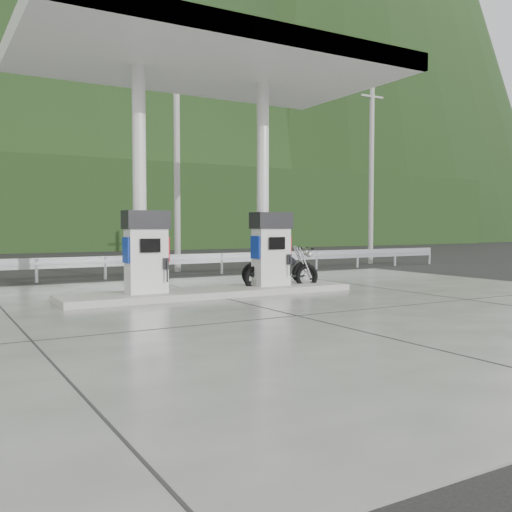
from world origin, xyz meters
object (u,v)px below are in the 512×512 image
gas_pump_right (271,249)px  motorcycle_left (282,272)px  gas_pump_left (146,252)px  motorcycle_right (279,269)px

gas_pump_right → motorcycle_left: size_ratio=0.92×
gas_pump_left → gas_pump_right: (3.20, 0.00, 0.00)m
gas_pump_left → gas_pump_right: same height
gas_pump_right → motorcycle_right: gas_pump_right is taller
gas_pump_right → motorcycle_left: (0.39, 0.09, -0.59)m
gas_pump_left → gas_pump_right: 3.20m
gas_pump_right → motorcycle_right: 1.59m
gas_pump_left → gas_pump_right: size_ratio=1.00×
motorcycle_left → gas_pump_right: bearing=-162.9°
gas_pump_left → motorcycle_right: size_ratio=0.93×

